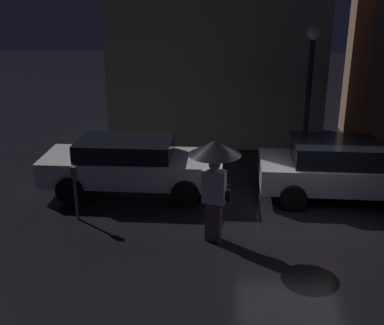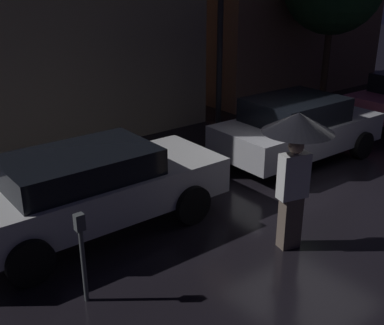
% 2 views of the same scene
% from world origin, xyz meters
% --- Properties ---
extents(ground_plane, '(60.00, 60.00, 0.00)m').
position_xyz_m(ground_plane, '(0.00, 0.00, 0.00)').
color(ground_plane, black).
extents(parked_car_white, '(4.55, 1.88, 1.41)m').
position_xyz_m(parked_car_white, '(-4.01, 1.38, 0.76)').
color(parked_car_white, silver).
rests_on(parked_car_white, ground).
extents(parked_car_silver, '(3.96, 2.01, 1.45)m').
position_xyz_m(parked_car_silver, '(1.16, 1.45, 0.76)').
color(parked_car_silver, '#B7B7BF').
rests_on(parked_car_silver, ground).
extents(pedestrian_with_umbrella, '(1.05, 1.05, 2.18)m').
position_xyz_m(pedestrian_with_umbrella, '(-1.85, -1.01, 1.69)').
color(pedestrian_with_umbrella, '#66564C').
rests_on(pedestrian_with_umbrella, ground).
extents(parking_meter, '(0.12, 0.10, 1.28)m').
position_xyz_m(parking_meter, '(-4.96, -0.28, 0.79)').
color(parking_meter, '#4C5154').
rests_on(parking_meter, ground).
extents(street_lamp_near, '(0.37, 0.37, 4.01)m').
position_xyz_m(street_lamp_near, '(0.63, 3.54, 2.65)').
color(street_lamp_near, black).
rests_on(street_lamp_near, ground).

